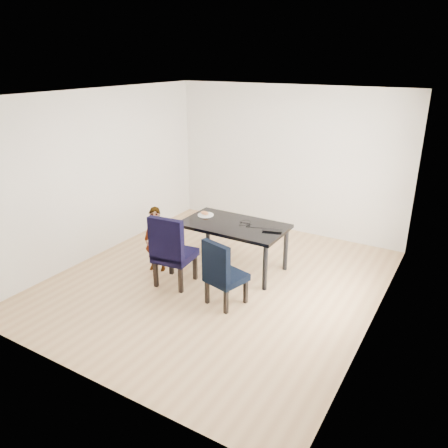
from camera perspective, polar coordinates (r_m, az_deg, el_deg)
The scene contains 14 objects.
floor at distance 6.61m, azimuth -0.89°, elevation -7.47°, with size 4.50×5.00×0.01m, color tan.
ceiling at distance 5.82m, azimuth -1.05°, elevation 16.65°, with size 4.50×5.00×0.01m, color white.
wall_back at distance 8.25m, azimuth 8.28°, elevation 8.23°, with size 4.50×0.01×2.70m, color white.
wall_front at distance 4.30m, azimuth -18.79°, elevation -4.96°, with size 4.50×0.01×2.70m, color white.
wall_left at distance 7.47m, azimuth -15.96°, elevation 6.29°, with size 0.01×5.00×2.70m, color white.
wall_right at distance 5.32m, azimuth 20.20°, elevation -0.11°, with size 0.01×5.00×2.70m, color white.
dining_table at distance 6.83m, azimuth 1.29°, elevation -2.94°, with size 1.60×0.90×0.75m, color black.
chair_left at distance 6.36m, azimuth -6.45°, elevation -3.29°, with size 0.52×0.55×1.09m, color black.
chair_right at distance 5.84m, azimuth 0.32°, elevation -6.27°, with size 0.45×0.47×0.95m, color black.
child at distance 6.81m, azimuth -8.84°, elevation -1.99°, with size 0.38×0.25×1.03m, color #D86012.
plate at distance 7.05m, azimuth -2.41°, elevation 1.19°, with size 0.26×0.26×0.01m, color silver.
sandwich at distance 7.04m, azimuth -2.54°, elevation 1.46°, with size 0.15×0.07×0.06m, color #BD7543.
laptop at distance 6.48m, azimuth 6.34°, elevation -0.72°, with size 0.29×0.19×0.02m, color black.
cable_tangle at distance 6.62m, azimuth 2.72°, elevation -0.20°, with size 0.16×0.16×0.01m, color black.
Camera 1 is at (3.05, -4.94, 3.16)m, focal length 35.00 mm.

